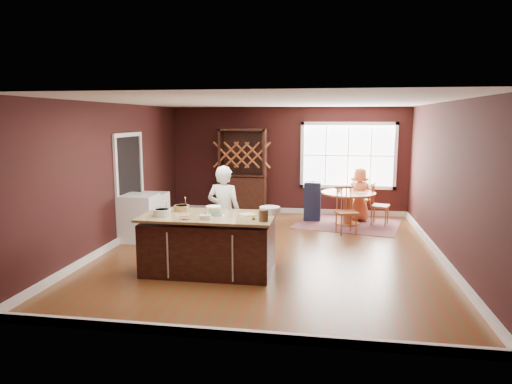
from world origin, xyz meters
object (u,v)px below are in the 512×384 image
at_px(chair_east, 380,204).
at_px(toddler, 316,187).
at_px(kitchen_island, 209,245).
at_px(baker, 224,213).
at_px(dryer, 152,213).
at_px(hutch, 243,171).
at_px(chair_north, 358,197).
at_px(high_chair, 312,200).
at_px(washer, 140,218).
at_px(layer_cake, 213,210).
at_px(chair_south, 347,210).
at_px(dining_table, 348,202).
at_px(seated_woman, 359,194).

xyz_separation_m(chair_east, toddler, (-1.48, 0.28, 0.33)).
distance_m(kitchen_island, baker, 0.80).
relative_size(toddler, dryer, 0.30).
xyz_separation_m(toddler, hutch, (-1.85, 0.50, 0.27)).
height_order(chair_north, high_chair, chair_north).
xyz_separation_m(kitchen_island, washer, (-1.82, 1.59, 0.03)).
bearing_deg(chair_north, high_chair, 15.97).
height_order(layer_cake, chair_south, layer_cake).
height_order(dining_table, toddler, toddler).
xyz_separation_m(dining_table, baker, (-2.21, -2.98, 0.28)).
bearing_deg(hutch, dryer, -123.55).
xyz_separation_m(layer_cake, washer, (-1.90, 1.55, -0.52)).
height_order(layer_cake, dryer, layer_cake).
distance_m(chair_east, chair_north, 0.79).
xyz_separation_m(high_chair, washer, (-3.31, -2.44, -0.02)).
bearing_deg(washer, toddler, 35.91).
height_order(chair_north, seated_woman, seated_woman).
relative_size(chair_north, high_chair, 1.06).
bearing_deg(dining_table, dryer, -160.59).
distance_m(kitchen_island, toddler, 4.34).
relative_size(seated_woman, hutch, 0.59).
bearing_deg(layer_cake, chair_north, 60.14).
distance_m(seated_woman, dryer, 4.79).
height_order(kitchen_island, layer_cake, layer_cake).
bearing_deg(toddler, baker, -113.76).
bearing_deg(washer, high_chair, 36.37).
relative_size(kitchen_island, layer_cake, 6.27).
relative_size(dining_table, high_chair, 1.27).
relative_size(dining_table, baker, 0.76).
relative_size(dining_table, toddler, 4.73).
height_order(chair_south, seated_woman, seated_woman).
height_order(dining_table, high_chair, high_chair).
bearing_deg(layer_cake, high_chair, 70.49).
bearing_deg(hutch, chair_south, -34.12).
distance_m(baker, chair_south, 3.02).
height_order(dining_table, seated_woman, seated_woman).
xyz_separation_m(chair_east, washer, (-4.85, -2.17, -0.02)).
bearing_deg(high_chair, seated_woman, 5.48).
bearing_deg(washer, chair_north, 32.57).
xyz_separation_m(kitchen_island, chair_north, (2.57, 4.40, 0.08)).
relative_size(layer_cake, high_chair, 0.34).
height_order(toddler, hutch, hutch).
bearing_deg(chair_south, chair_north, 60.02).
height_order(chair_east, washer, chair_east).
relative_size(kitchen_island, chair_north, 2.01).
xyz_separation_m(dining_table, chair_east, (0.73, 0.07, -0.05)).
relative_size(high_chair, hutch, 0.45).
xyz_separation_m(hutch, dryer, (-1.53, -2.30, -0.66)).
bearing_deg(seated_woman, dining_table, 48.95).
relative_size(baker, hutch, 0.75).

